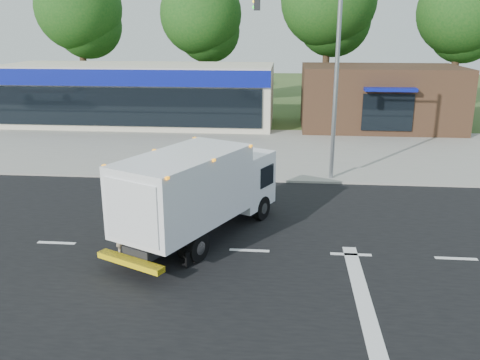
% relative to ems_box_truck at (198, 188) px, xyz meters
% --- Properties ---
extents(ground, '(120.00, 120.00, 0.00)m').
position_rel_ems_box_truck_xyz_m(ground, '(1.64, -0.78, -1.68)').
color(ground, '#385123').
rests_on(ground, ground).
extents(road_asphalt, '(60.00, 14.00, 0.02)m').
position_rel_ems_box_truck_xyz_m(road_asphalt, '(1.64, -0.78, -1.67)').
color(road_asphalt, black).
rests_on(road_asphalt, ground).
extents(sidewalk, '(60.00, 2.40, 0.12)m').
position_rel_ems_box_truck_xyz_m(sidewalk, '(1.64, 7.42, -1.62)').
color(sidewalk, gray).
rests_on(sidewalk, ground).
extents(parking_apron, '(60.00, 9.00, 0.02)m').
position_rel_ems_box_truck_xyz_m(parking_apron, '(1.64, 13.22, -1.67)').
color(parking_apron, gray).
rests_on(parking_apron, ground).
extents(lane_markings, '(55.20, 7.00, 0.01)m').
position_rel_ems_box_truck_xyz_m(lane_markings, '(2.99, -2.13, -1.66)').
color(lane_markings, silver).
rests_on(lane_markings, road_asphalt).
extents(ems_box_truck, '(4.71, 6.79, 2.91)m').
position_rel_ems_box_truck_xyz_m(ems_box_truck, '(0.00, 0.00, 0.00)').
color(ems_box_truck, black).
rests_on(ems_box_truck, ground).
extents(emergency_worker, '(0.68, 0.56, 1.72)m').
position_rel_ems_box_truck_xyz_m(emergency_worker, '(-1.97, -1.43, -0.83)').
color(emergency_worker, tan).
rests_on(emergency_worker, ground).
extents(retail_strip_mall, '(18.00, 6.20, 4.00)m').
position_rel_ems_box_truck_xyz_m(retail_strip_mall, '(-7.36, 19.15, 0.33)').
color(retail_strip_mall, beige).
rests_on(retail_strip_mall, ground).
extents(brown_storefront, '(10.00, 6.70, 4.00)m').
position_rel_ems_box_truck_xyz_m(brown_storefront, '(8.64, 19.20, 0.32)').
color(brown_storefront, '#382316').
rests_on(brown_storefront, ground).
extents(traffic_signal_pole, '(3.51, 0.25, 8.00)m').
position_rel_ems_box_truck_xyz_m(traffic_signal_pole, '(3.99, 6.82, 3.24)').
color(traffic_signal_pole, gray).
rests_on(traffic_signal_pole, ground).
extents(background_trees, '(36.77, 7.39, 12.10)m').
position_rel_ems_box_truck_xyz_m(background_trees, '(0.79, 27.38, 5.70)').
color(background_trees, '#332114').
rests_on(background_trees, ground).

